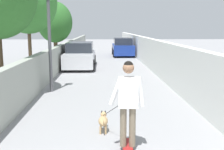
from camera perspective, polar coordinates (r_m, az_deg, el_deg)
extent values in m
plane|color=gray|center=(16.27, -1.31, 1.45)|extent=(80.00, 80.00, 0.00)
cube|color=#999E93|center=(14.42, -12.06, 2.93)|extent=(48.00, 0.30, 1.40)
cube|color=white|center=(14.47, 9.60, 3.77)|extent=(48.00, 0.30, 1.77)
cylinder|color=#473523|center=(10.30, -22.51, 3.28)|extent=(0.18, 0.18, 2.70)
cylinder|color=#473523|center=(21.45, -11.82, 6.03)|extent=(0.30, 0.30, 2.02)
ellipsoid|color=#2D6628|center=(21.40, -11.99, 10.87)|extent=(2.67, 2.67, 3.11)
cylinder|color=brown|center=(15.65, -16.96, 5.87)|extent=(0.19, 0.19, 2.82)
ellipsoid|color=#387A33|center=(15.67, -17.41, 14.47)|extent=(3.15, 3.15, 3.36)
cylinder|color=#4C4C51|center=(10.38, -13.00, 6.08)|extent=(0.12, 0.12, 3.51)
cube|color=maroon|center=(5.59, 3.31, -14.86)|extent=(0.81, 0.23, 0.02)
cylinder|color=beige|center=(5.86, 2.46, -14.09)|extent=(0.06, 0.03, 0.06)
cylinder|color=beige|center=(5.87, 3.86, -14.07)|extent=(0.06, 0.03, 0.06)
cylinder|color=#726651|center=(5.43, 2.39, -10.89)|extent=(0.14, 0.14, 0.81)
cylinder|color=#726651|center=(5.44, 4.32, -10.88)|extent=(0.14, 0.14, 0.81)
cube|color=white|center=(5.22, 3.43, -3.68)|extent=(0.24, 0.39, 0.60)
cylinder|color=white|center=(5.21, 0.80, -3.40)|extent=(0.10, 0.29, 0.58)
cylinder|color=white|center=(5.24, 6.06, -3.54)|extent=(0.10, 0.18, 0.59)
sphere|color=#9E7051|center=(5.13, 3.49, 1.53)|extent=(0.22, 0.22, 0.22)
sphere|color=black|center=(5.13, 3.49, 1.95)|extent=(0.19, 0.19, 0.19)
ellipsoid|color=tan|center=(6.39, -1.88, -9.69)|extent=(0.43, 0.24, 0.22)
sphere|color=tan|center=(6.62, -1.80, -8.34)|extent=(0.15, 0.15, 0.15)
cone|color=black|center=(6.60, -2.15, -7.68)|extent=(0.05, 0.05, 0.06)
cone|color=black|center=(6.60, -1.45, -7.68)|extent=(0.05, 0.05, 0.06)
cylinder|color=tan|center=(6.58, -2.36, -10.75)|extent=(0.04, 0.04, 0.18)
cylinder|color=tan|center=(6.58, -1.30, -10.76)|extent=(0.04, 0.04, 0.18)
cylinder|color=tan|center=(6.33, -2.47, -11.61)|extent=(0.04, 0.04, 0.18)
cylinder|color=tan|center=(6.33, -1.36, -11.62)|extent=(0.04, 0.04, 0.18)
cylinder|color=tan|center=(6.12, -1.98, -9.80)|extent=(0.14, 0.04, 0.13)
cylinder|color=black|center=(5.79, 0.52, -7.02)|extent=(0.98, 0.50, 0.66)
cube|color=silver|center=(16.68, -6.71, 3.54)|extent=(4.37, 1.70, 0.80)
cube|color=#262B33|center=(16.61, -6.76, 5.87)|extent=(2.27, 1.50, 0.60)
cylinder|color=black|center=(18.12, -8.84, 3.24)|extent=(0.64, 0.22, 0.64)
cylinder|color=black|center=(18.00, -3.84, 3.29)|extent=(0.64, 0.22, 0.64)
cylinder|color=black|center=(15.46, -10.02, 2.05)|extent=(0.64, 0.22, 0.64)
cylinder|color=black|center=(15.32, -4.15, 2.10)|extent=(0.64, 0.22, 0.64)
cube|color=navy|center=(23.47, 2.29, 5.46)|extent=(3.86, 1.70, 0.80)
cube|color=#262B33|center=(23.42, 2.31, 7.12)|extent=(2.01, 1.50, 0.60)
cylinder|color=black|center=(24.63, 0.24, 5.12)|extent=(0.64, 0.22, 0.64)
cylinder|color=black|center=(24.75, 3.92, 5.12)|extent=(0.64, 0.22, 0.64)
cylinder|color=black|center=(22.25, 0.48, 4.60)|extent=(0.64, 0.22, 0.64)
cylinder|color=black|center=(22.37, 4.54, 4.60)|extent=(0.64, 0.22, 0.64)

